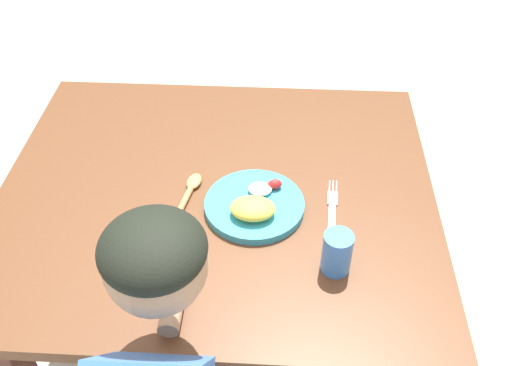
{
  "coord_description": "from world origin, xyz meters",
  "views": [
    {
      "loc": [
        0.15,
        -1.0,
        1.69
      ],
      "look_at": [
        0.1,
        0.01,
        0.76
      ],
      "focal_mm": 39.82,
      "sensor_mm": 36.0,
      "label": 1
    }
  ],
  "objects": [
    {
      "name": "fork",
      "position": [
        0.28,
        -0.08,
        0.75
      ],
      "size": [
        0.03,
        0.23,
        0.01
      ],
      "rotation": [
        0.0,
        0.0,
        1.5
      ],
      "color": "silver",
      "rests_on": "dining_table"
    },
    {
      "name": "drinking_cup",
      "position": [
        0.28,
        -0.23,
        0.79
      ],
      "size": [
        0.06,
        0.06,
        0.1
      ],
      "primitive_type": "cylinder",
      "color": "#4084D9",
      "rests_on": "dining_table"
    },
    {
      "name": "ground_plane",
      "position": [
        0.0,
        0.0,
        0.0
      ],
      "size": [
        8.0,
        8.0,
        0.0
      ],
      "primitive_type": "plane",
      "color": "#B1A892"
    },
    {
      "name": "spoon",
      "position": [
        -0.07,
        -0.05,
        0.75
      ],
      "size": [
        0.07,
        0.24,
        0.02
      ],
      "rotation": [
        0.0,
        0.0,
        1.38
      ],
      "color": "tan",
      "rests_on": "dining_table"
    },
    {
      "name": "plate",
      "position": [
        0.1,
        -0.06,
        0.76
      ],
      "size": [
        0.23,
        0.23,
        0.06
      ],
      "color": "teal",
      "rests_on": "dining_table"
    },
    {
      "name": "dining_table",
      "position": [
        0.0,
        0.0,
        0.61
      ],
      "size": [
        1.06,
        0.92,
        0.74
      ],
      "color": "brown",
      "rests_on": "ground_plane"
    }
  ]
}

